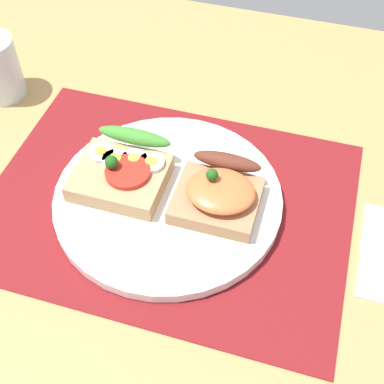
% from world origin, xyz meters
% --- Properties ---
extents(ground_plane, '(1.20, 0.90, 0.03)m').
position_xyz_m(ground_plane, '(0.00, 0.00, -0.02)').
color(ground_plane, tan).
extents(placemat, '(0.44, 0.33, 0.00)m').
position_xyz_m(placemat, '(0.00, 0.00, 0.00)').
color(placemat, maroon).
rests_on(placemat, ground_plane).
extents(plate, '(0.27, 0.27, 0.01)m').
position_xyz_m(plate, '(0.00, 0.00, 0.01)').
color(plate, white).
rests_on(plate, placemat).
extents(sandwich_egg_tomato, '(0.11, 0.10, 0.04)m').
position_xyz_m(sandwich_egg_tomato, '(-0.06, 0.01, 0.03)').
color(sandwich_egg_tomato, tan).
rests_on(sandwich_egg_tomato, plate).
extents(sandwich_salmon, '(0.10, 0.10, 0.05)m').
position_xyz_m(sandwich_salmon, '(0.06, 0.01, 0.03)').
color(sandwich_salmon, '#AF7D56').
rests_on(sandwich_salmon, plate).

